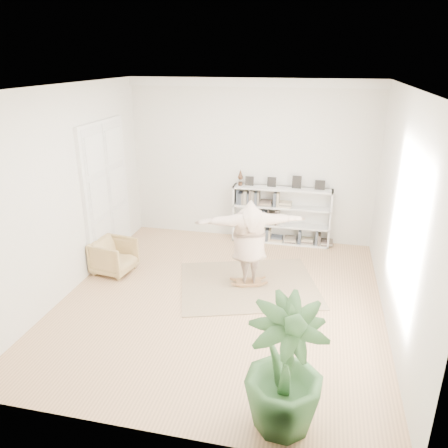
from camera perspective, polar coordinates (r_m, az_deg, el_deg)
name	(u,v)px	position (r m, az deg, el deg)	size (l,w,h in m)	color
floor	(221,300)	(7.81, -0.38, -9.88)	(6.00, 6.00, 0.00)	#A47B54
room_shell	(252,82)	(9.60, 3.72, 17.99)	(6.00, 6.00, 6.00)	silver
doors	(107,193)	(9.27, -15.06, 3.92)	(0.09, 1.78, 2.92)	white
bookshelf	(281,216)	(9.97, 7.44, 1.05)	(2.20, 0.35, 1.64)	silver
armchair	(114,256)	(8.88, -14.15, -4.12)	(0.72, 0.74, 0.67)	tan
rug	(248,285)	(8.29, 3.21, -7.90)	(2.50, 2.00, 0.02)	tan
rocker_board	(249,282)	(8.26, 3.22, -7.57)	(0.53, 0.41, 0.10)	brown
person	(249,240)	(7.89, 3.35, -2.13)	(1.96, 0.53, 1.60)	tan
houseplant	(285,368)	(5.12, 7.93, -18.08)	(0.90, 0.90, 1.61)	#2D552A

